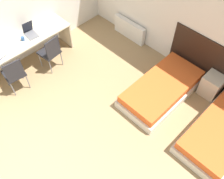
% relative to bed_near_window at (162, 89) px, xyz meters
% --- Properties ---
extents(wall_back, '(6.13, 0.05, 2.70)m').
position_rel_bed_near_window_xyz_m(wall_back, '(-0.55, 1.03, 1.18)').
color(wall_back, silver).
rests_on(wall_back, ground_plane).
extents(wall_left, '(0.05, 5.43, 2.70)m').
position_rel_bed_near_window_xyz_m(wall_left, '(-3.14, -1.20, 1.18)').
color(wall_left, silver).
rests_on(wall_left, ground_plane).
extents(headboard_panel, '(2.53, 0.03, 1.11)m').
position_rel_bed_near_window_xyz_m(headboard_panel, '(0.72, 1.00, 0.38)').
color(headboard_panel, black).
rests_on(headboard_panel, ground_plane).
extents(bed_near_window, '(0.98, 1.93, 0.36)m').
position_rel_bed_near_window_xyz_m(bed_near_window, '(0.00, 0.00, 0.00)').
color(bed_near_window, beige).
rests_on(bed_near_window, ground_plane).
extents(bed_near_door, '(0.98, 1.93, 0.36)m').
position_rel_bed_near_window_xyz_m(bed_near_door, '(1.45, 0.00, 0.00)').
color(bed_near_door, beige).
rests_on(bed_near_door, ground_plane).
extents(nightstand, '(0.39, 0.39, 0.52)m').
position_rel_bed_near_window_xyz_m(nightstand, '(0.72, 0.77, 0.09)').
color(nightstand, beige).
rests_on(nightstand, ground_plane).
extents(radiator, '(0.97, 0.12, 0.49)m').
position_rel_bed_near_window_xyz_m(radiator, '(-1.80, 0.91, 0.07)').
color(radiator, silver).
rests_on(radiator, ground_plane).
extents(desk, '(0.60, 2.47, 0.74)m').
position_rel_bed_near_window_xyz_m(desk, '(-2.81, -1.64, 0.42)').
color(desk, beige).
rests_on(desk, ground_plane).
extents(chair_near_laptop, '(0.46, 0.46, 0.91)m').
position_rel_bed_near_window_xyz_m(chair_near_laptop, '(-2.33, -1.17, 0.34)').
color(chair_near_laptop, '#232328').
rests_on(chair_near_laptop, ground_plane).
extents(chair_near_notebook, '(0.46, 0.46, 0.91)m').
position_rel_bed_near_window_xyz_m(chair_near_notebook, '(-2.33, -2.11, 0.34)').
color(chair_near_notebook, '#232328').
rests_on(chair_near_notebook, ground_plane).
extents(laptop, '(0.34, 0.27, 0.32)m').
position_rel_bed_near_window_xyz_m(laptop, '(-2.86, -1.27, 0.63)').
color(laptop, slate).
rests_on(laptop, desk).
extents(mug, '(0.08, 0.08, 0.09)m').
position_rel_bed_near_window_xyz_m(mug, '(-2.81, -1.51, 0.61)').
color(mug, '#2D5184').
rests_on(mug, desk).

